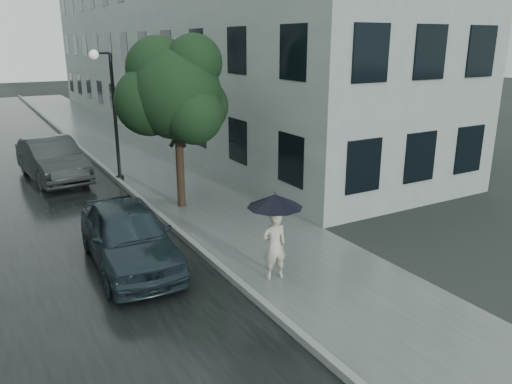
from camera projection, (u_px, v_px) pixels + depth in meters
ground at (293, 265)px, 11.38m from camera, size 120.00×120.00×0.00m
sidewalk at (141, 160)px, 21.43m from camera, size 3.50×60.00×0.01m
kerb_near at (98, 163)px, 20.54m from camera, size 0.15×60.00×0.15m
asphalt_road at (4, 176)px, 18.88m from camera, size 6.85×60.00×0.00m
building_near at (184, 48)px, 28.84m from camera, size 7.02×36.00×9.00m
pedestrian at (274, 245)px, 10.55m from camera, size 0.59×0.43×1.50m
umbrella at (275, 201)px, 10.32m from camera, size 1.30×1.30×0.99m
street_tree at (175, 93)px, 14.52m from camera, size 3.43×3.12×5.13m
lamp_post at (110, 108)px, 17.35m from camera, size 0.85×0.35×4.62m
car_near at (129, 235)px, 11.18m from camera, size 1.93×4.31×1.44m
car_far at (52, 159)px, 18.17m from camera, size 2.07×4.73×1.51m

